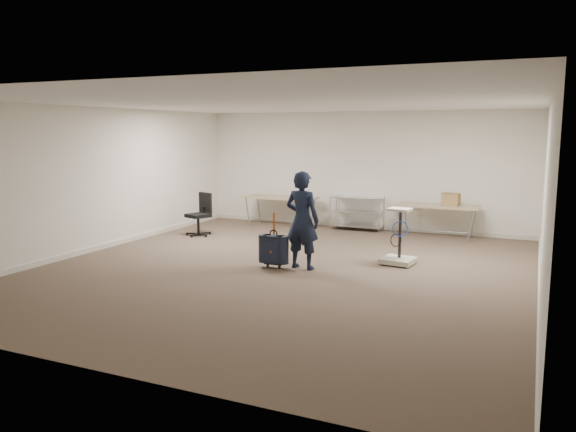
% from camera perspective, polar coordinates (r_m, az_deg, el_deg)
% --- Properties ---
extents(ground, '(9.00, 9.00, 0.00)m').
position_cam_1_polar(ground, '(9.64, -0.43, -5.40)').
color(ground, '#4F3E30').
rests_on(ground, ground).
extents(room_shell, '(8.00, 9.00, 9.00)m').
position_cam_1_polar(room_shell, '(10.87, 2.60, -3.53)').
color(room_shell, silver).
rests_on(room_shell, ground).
extents(folding_table_left, '(1.80, 0.75, 0.73)m').
position_cam_1_polar(folding_table_left, '(13.84, -0.80, 1.74)').
color(folding_table_left, '#967F5C').
rests_on(folding_table_left, ground).
extents(folding_table_right, '(1.80, 0.75, 0.73)m').
position_cam_1_polar(folding_table_right, '(12.73, 14.92, 0.85)').
color(folding_table_right, '#967F5C').
rests_on(folding_table_right, ground).
extents(wire_shelf, '(1.22, 0.47, 0.80)m').
position_cam_1_polar(wire_shelf, '(13.42, 7.03, 0.45)').
color(wire_shelf, silver).
rests_on(wire_shelf, ground).
extents(person, '(0.65, 0.46, 1.68)m').
position_cam_1_polar(person, '(9.52, 1.45, -0.43)').
color(person, black).
rests_on(person, ground).
extents(suitcase, '(0.36, 0.21, 0.96)m').
position_cam_1_polar(suitcase, '(9.64, -1.48, -3.42)').
color(suitcase, black).
rests_on(suitcase, ground).
extents(office_chair, '(0.58, 0.59, 0.96)m').
position_cam_1_polar(office_chair, '(12.82, -8.96, -0.66)').
color(office_chair, black).
rests_on(office_chair, ground).
extents(equipment_cart, '(0.60, 0.60, 1.00)m').
position_cam_1_polar(equipment_cart, '(10.13, 11.16, -3.36)').
color(equipment_cart, beige).
rests_on(equipment_cart, ground).
extents(cardboard_box, '(0.39, 0.31, 0.27)m').
position_cam_1_polar(cardboard_box, '(12.73, 16.22, 1.65)').
color(cardboard_box, brown).
rests_on(cardboard_box, folding_table_right).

